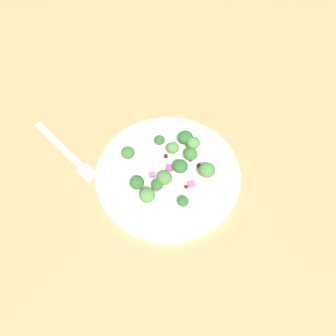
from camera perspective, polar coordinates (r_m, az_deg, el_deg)
ground_plane at (r=66.31cm, az=-1.50°, el=-0.55°), size 180.00×180.00×2.00cm
plate at (r=63.85cm, az=0.00°, el=-0.89°), size 26.90×26.90×1.70cm
dressing_pool at (r=63.48cm, az=0.00°, el=-0.68°), size 15.60×15.60×0.20cm
broccoli_floret_0 at (r=60.25cm, az=-1.82°, el=-2.84°), size 2.11×2.11×2.14cm
broccoli_floret_1 at (r=60.54cm, az=-5.19°, el=-2.47°), size 2.63×2.63×2.67cm
broccoli_floret_2 at (r=64.06cm, az=0.81°, el=3.36°), size 2.37×2.37×2.40cm
broccoli_floret_3 at (r=58.90cm, az=2.51°, el=-5.55°), size 2.00×2.00×2.03cm
broccoli_floret_4 at (r=61.77cm, az=2.18°, el=0.48°), size 2.74×2.74×2.78cm
broccoli_floret_5 at (r=64.63cm, az=4.24°, el=4.16°), size 2.60×2.60×2.63cm
broccoli_floret_6 at (r=61.24cm, az=6.52°, el=-0.36°), size 2.98×2.98×3.02cm
broccoli_floret_7 at (r=63.93cm, az=3.79°, el=2.29°), size 2.56×2.56×2.60cm
broccoli_floret_8 at (r=60.55cm, az=-0.58°, el=-1.67°), size 2.75×2.75×2.79cm
broccoli_floret_9 at (r=65.77cm, az=2.90°, el=5.07°), size 2.94×2.94×2.98cm
broccoli_floret_10 at (r=65.67cm, az=-1.43°, el=4.65°), size 2.07×2.07×2.10cm
broccoli_floret_11 at (r=63.73cm, az=-6.69°, el=2.50°), size 2.59×2.59×2.62cm
broccoli_floret_12 at (r=58.63cm, az=-3.47°, el=-4.62°), size 2.73×2.73×2.77cm
cranberry_0 at (r=63.84cm, az=5.23°, el=0.39°), size 0.91×0.91×0.91cm
cranberry_1 at (r=64.65cm, az=-0.37°, el=1.98°), size 0.82×0.82×0.82cm
cranberry_2 at (r=61.57cm, az=-5.03°, el=-2.87°), size 0.71×0.71×0.71cm
cranberry_3 at (r=64.59cm, az=3.80°, el=1.40°), size 0.81×0.81×0.81cm
cranberry_4 at (r=61.58cm, az=3.05°, el=-3.13°), size 0.76×0.76×0.76cm
onion_bit_0 at (r=61.41cm, az=-2.16°, el=-3.43°), size 1.65×1.76×0.58cm
onion_bit_1 at (r=62.53cm, az=-2.54°, el=-1.17°), size 1.33×1.40×0.54cm
onion_bit_2 at (r=61.85cm, az=3.97°, el=-2.67°), size 1.81×1.81×0.41cm
onion_bit_3 at (r=63.68cm, az=0.34°, el=0.21°), size 1.59×1.58×0.46cm
fork at (r=69.98cm, az=-16.34°, el=2.40°), size 8.39×18.00×0.50cm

